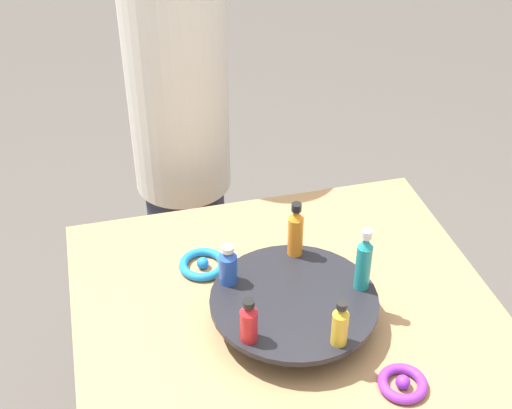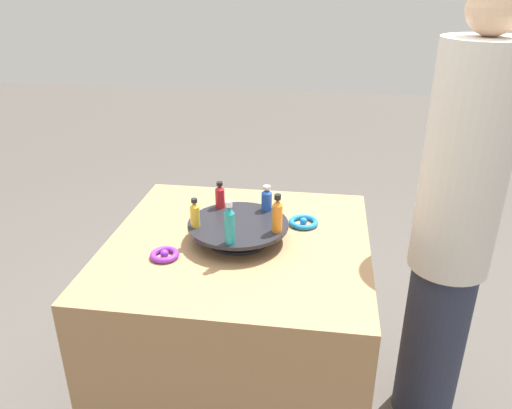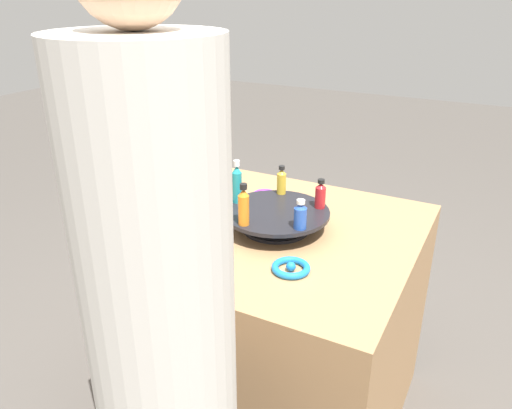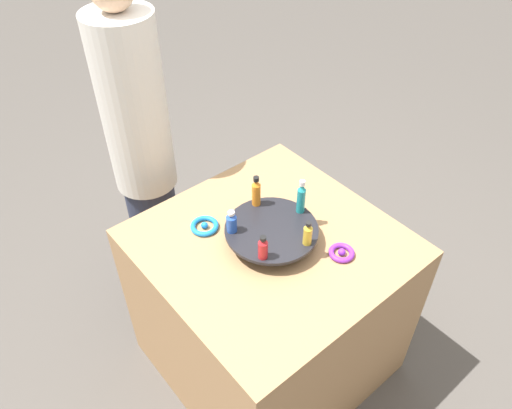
{
  "view_description": "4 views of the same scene",
  "coord_description": "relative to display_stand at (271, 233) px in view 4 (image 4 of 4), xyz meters",
  "views": [
    {
      "loc": [
        0.98,
        -0.32,
        1.78
      ],
      "look_at": [
        -0.19,
        -0.03,
        0.92
      ],
      "focal_mm": 50.0,
      "sensor_mm": 36.0,
      "label": 1
    },
    {
      "loc": [
        -0.27,
        1.44,
        1.56
      ],
      "look_at": [
        -0.06,
        -0.01,
        0.89
      ],
      "focal_mm": 35.0,
      "sensor_mm": 36.0,
      "label": 2
    },
    {
      "loc": [
        -1.27,
        -0.6,
        1.46
      ],
      "look_at": [
        -0.19,
        -0.03,
        0.92
      ],
      "focal_mm": 35.0,
      "sensor_mm": 36.0,
      "label": 3
    },
    {
      "loc": [
        0.92,
        -0.84,
        2.05
      ],
      "look_at": [
        -0.07,
        -0.01,
        0.89
      ],
      "focal_mm": 35.0,
      "sensor_mm": 36.0,
      "label": 4
    }
  ],
  "objects": [
    {
      "name": "ground_plane",
      "position": [
        0.0,
        0.0,
        -0.8
      ],
      "size": [
        12.0,
        12.0,
        0.0
      ],
      "primitive_type": "plane",
      "color": "#4C4742"
    },
    {
      "name": "party_table",
      "position": [
        0.0,
        0.0,
        -0.42
      ],
      "size": [
        0.86,
        0.86,
        0.76
      ],
      "color": "#9E754C",
      "rests_on": "ground_plane"
    },
    {
      "name": "display_stand",
      "position": [
        0.0,
        0.0,
        0.0
      ],
      "size": [
        0.33,
        0.33,
        0.06
      ],
      "color": "black",
      "rests_on": "party_table"
    },
    {
      "name": "bottle_gold",
      "position": [
        0.13,
        0.04,
        0.07
      ],
      "size": [
        0.03,
        0.03,
        0.1
      ],
      "color": "gold",
      "rests_on": "display_stand"
    },
    {
      "name": "bottle_teal",
      "position": [
        -0.0,
        0.14,
        0.09
      ],
      "size": [
        0.03,
        0.03,
        0.14
      ],
      "color": "teal",
      "rests_on": "display_stand"
    },
    {
      "name": "bottle_orange",
      "position": [
        -0.13,
        0.04,
        0.08
      ],
      "size": [
        0.03,
        0.03,
        0.13
      ],
      "color": "orange",
      "rests_on": "display_stand"
    },
    {
      "name": "bottle_blue",
      "position": [
        -0.08,
        -0.11,
        0.06
      ],
      "size": [
        0.04,
        0.04,
        0.09
      ],
      "color": "#234CAD",
      "rests_on": "display_stand"
    },
    {
      "name": "bottle_red",
      "position": [
        0.08,
        -0.11,
        0.07
      ],
      "size": [
        0.03,
        0.03,
        0.09
      ],
      "color": "#B21E23",
      "rests_on": "display_stand"
    },
    {
      "name": "ribbon_bow_blue",
      "position": [
        -0.21,
        -0.14,
        -0.03
      ],
      "size": [
        0.1,
        0.1,
        0.03
      ],
      "color": "blue",
      "rests_on": "party_table"
    },
    {
      "name": "ribbon_bow_purple",
      "position": [
        0.21,
        0.14,
        -0.03
      ],
      "size": [
        0.09,
        0.09,
        0.03
      ],
      "color": "purple",
      "rests_on": "party_table"
    },
    {
      "name": "person_figure",
      "position": [
        -0.71,
        -0.11,
        -0.01
      ],
      "size": [
        0.27,
        0.27,
        1.56
      ],
      "rotation": [
        0.0,
        0.0,
        0.15
      ],
      "color": "#282D42",
      "rests_on": "ground_plane"
    }
  ]
}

